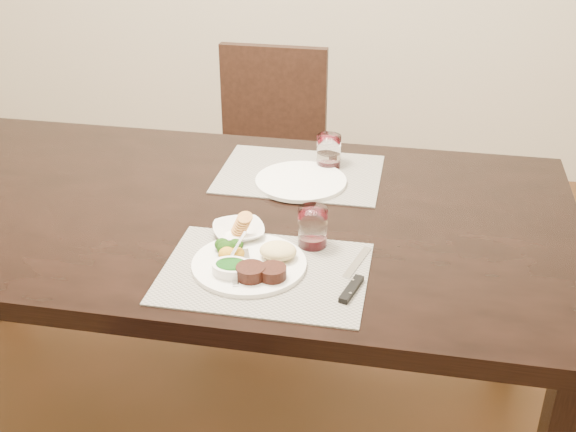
% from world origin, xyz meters
% --- Properties ---
extents(ground_plane, '(4.50, 4.50, 0.00)m').
position_xyz_m(ground_plane, '(0.00, 0.00, 0.00)').
color(ground_plane, '#412C15').
rests_on(ground_plane, ground).
extents(dining_table, '(2.00, 1.00, 0.75)m').
position_xyz_m(dining_table, '(0.00, 0.00, 0.67)').
color(dining_table, black).
rests_on(dining_table, ground).
extents(chair_far, '(0.42, 0.42, 0.90)m').
position_xyz_m(chair_far, '(0.00, 0.93, 0.50)').
color(chair_far, black).
rests_on(chair_far, ground).
extents(placemat_near, '(0.46, 0.34, 0.00)m').
position_xyz_m(placemat_near, '(0.26, -0.29, 0.75)').
color(placemat_near, gray).
rests_on(placemat_near, dining_table).
extents(placemat_far, '(0.46, 0.34, 0.00)m').
position_xyz_m(placemat_far, '(0.25, 0.24, 0.75)').
color(placemat_far, gray).
rests_on(placemat_far, dining_table).
extents(dinner_plate, '(0.26, 0.26, 0.05)m').
position_xyz_m(dinner_plate, '(0.23, -0.27, 0.77)').
color(dinner_plate, silver).
rests_on(dinner_plate, placemat_near).
extents(napkin_fork, '(0.14, 0.18, 0.02)m').
position_xyz_m(napkin_fork, '(0.20, -0.30, 0.76)').
color(napkin_fork, silver).
rests_on(napkin_fork, placemat_near).
extents(steak_knife, '(0.05, 0.24, 0.01)m').
position_xyz_m(steak_knife, '(0.46, -0.30, 0.76)').
color(steak_knife, silver).
rests_on(steak_knife, placemat_near).
extents(cracker_bowl, '(0.16, 0.16, 0.05)m').
position_xyz_m(cracker_bowl, '(0.16, -0.15, 0.77)').
color(cracker_bowl, silver).
rests_on(cracker_bowl, placemat_near).
extents(sauce_ramekin, '(0.09, 0.13, 0.07)m').
position_xyz_m(sauce_ramekin, '(0.19, -0.32, 0.77)').
color(sauce_ramekin, silver).
rests_on(sauce_ramekin, placemat_near).
extents(wine_glass_near, '(0.07, 0.07, 0.10)m').
position_xyz_m(wine_glass_near, '(0.34, -0.15, 0.80)').
color(wine_glass_near, white).
rests_on(wine_glass_near, placemat_near).
extents(far_plate, '(0.26, 0.26, 0.01)m').
position_xyz_m(far_plate, '(0.26, 0.18, 0.76)').
color(far_plate, silver).
rests_on(far_plate, placemat_far).
extents(wine_glass_far, '(0.07, 0.07, 0.10)m').
position_xyz_m(wine_glass_far, '(0.32, 0.30, 0.80)').
color(wine_glass_far, white).
rests_on(wine_glass_far, placemat_far).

